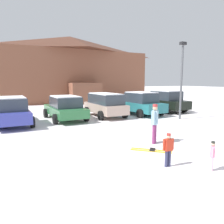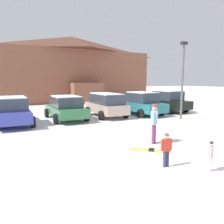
{
  "view_description": "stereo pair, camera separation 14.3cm",
  "coord_description": "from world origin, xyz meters",
  "px_view_note": "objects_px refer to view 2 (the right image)",
  "views": [
    {
      "loc": [
        -4.25,
        -2.54,
        2.64
      ],
      "look_at": [
        0.89,
        7.43,
        1.02
      ],
      "focal_mm": 35.0,
      "sensor_mm": 36.0,
      "label": 1
    },
    {
      "loc": [
        -4.13,
        -2.61,
        2.64
      ],
      "look_at": [
        0.89,
        7.43,
        1.02
      ],
      "focal_mm": 35.0,
      "sensor_mm": 36.0,
      "label": 2
    }
  ],
  "objects_px": {
    "parked_beige_suv": "(106,104)",
    "parked_teal_hatchback": "(141,103)",
    "parked_black_sedan": "(166,101)",
    "lamp_post": "(183,76)",
    "ski_lodge": "(73,68)",
    "skier_child_in_pink_snowsuit": "(211,155)",
    "pair_of_skis": "(150,150)",
    "parked_blue_hatchback": "(12,111)",
    "parked_green_coupe": "(66,108)",
    "skier_adult_in_blue_parka": "(154,121)",
    "skier_child_in_red_jacket": "(166,148)"
  },
  "relations": [
    {
      "from": "parked_beige_suv",
      "to": "parked_teal_hatchback",
      "type": "bearing_deg",
      "value": -6.43
    },
    {
      "from": "parked_black_sedan",
      "to": "lamp_post",
      "type": "height_order",
      "value": "lamp_post"
    },
    {
      "from": "ski_lodge",
      "to": "parked_black_sedan",
      "type": "relative_size",
      "value": 4.11
    },
    {
      "from": "parked_teal_hatchback",
      "to": "parked_black_sedan",
      "type": "relative_size",
      "value": 0.99
    },
    {
      "from": "parked_beige_suv",
      "to": "parked_black_sedan",
      "type": "height_order",
      "value": "parked_black_sedan"
    },
    {
      "from": "parked_black_sedan",
      "to": "skier_child_in_pink_snowsuit",
      "type": "height_order",
      "value": "parked_black_sedan"
    },
    {
      "from": "pair_of_skis",
      "to": "parked_blue_hatchback",
      "type": "bearing_deg",
      "value": 119.73
    },
    {
      "from": "ski_lodge",
      "to": "skier_child_in_pink_snowsuit",
      "type": "height_order",
      "value": "ski_lodge"
    },
    {
      "from": "parked_green_coupe",
      "to": "parked_beige_suv",
      "type": "height_order",
      "value": "parked_beige_suv"
    },
    {
      "from": "parked_blue_hatchback",
      "to": "skier_child_in_pink_snowsuit",
      "type": "distance_m",
      "value": 11.17
    },
    {
      "from": "parked_blue_hatchback",
      "to": "parked_black_sedan",
      "type": "relative_size",
      "value": 0.99
    },
    {
      "from": "parked_beige_suv",
      "to": "skier_child_in_pink_snowsuit",
      "type": "xyz_separation_m",
      "value": [
        -1.45,
        -10.31,
        -0.42
      ]
    },
    {
      "from": "parked_blue_hatchback",
      "to": "pair_of_skis",
      "type": "distance_m",
      "value": 8.96
    },
    {
      "from": "ski_lodge",
      "to": "parked_black_sedan",
      "type": "distance_m",
      "value": 15.48
    },
    {
      "from": "ski_lodge",
      "to": "skier_adult_in_blue_parka",
      "type": "bearing_deg",
      "value": -98.0
    },
    {
      "from": "parked_black_sedan",
      "to": "pair_of_skis",
      "type": "distance_m",
      "value": 11.42
    },
    {
      "from": "parked_green_coupe",
      "to": "pair_of_skis",
      "type": "bearing_deg",
      "value": -82.34
    },
    {
      "from": "parked_black_sedan",
      "to": "skier_child_in_red_jacket",
      "type": "height_order",
      "value": "parked_black_sedan"
    },
    {
      "from": "parked_green_coupe",
      "to": "lamp_post",
      "type": "height_order",
      "value": "lamp_post"
    },
    {
      "from": "ski_lodge",
      "to": "parked_black_sedan",
      "type": "xyz_separation_m",
      "value": [
        3.95,
        -14.58,
        -3.39
      ]
    },
    {
      "from": "ski_lodge",
      "to": "parked_beige_suv",
      "type": "bearing_deg",
      "value": -97.48
    },
    {
      "from": "ski_lodge",
      "to": "parked_green_coupe",
      "type": "bearing_deg",
      "value": -108.48
    },
    {
      "from": "parked_teal_hatchback",
      "to": "pair_of_skis",
      "type": "height_order",
      "value": "parked_teal_hatchback"
    },
    {
      "from": "parked_beige_suv",
      "to": "parked_blue_hatchback",
      "type": "bearing_deg",
      "value": -177.7
    },
    {
      "from": "parked_blue_hatchback",
      "to": "parked_teal_hatchback",
      "type": "relative_size",
      "value": 1.0
    },
    {
      "from": "ski_lodge",
      "to": "parked_beige_suv",
      "type": "xyz_separation_m",
      "value": [
        -1.95,
        -14.89,
        -3.36
      ]
    },
    {
      "from": "lamp_post",
      "to": "skier_adult_in_blue_parka",
      "type": "bearing_deg",
      "value": -143.54
    },
    {
      "from": "parked_green_coupe",
      "to": "skier_child_in_pink_snowsuit",
      "type": "bearing_deg",
      "value": -81.66
    },
    {
      "from": "parked_beige_suv",
      "to": "pair_of_skis",
      "type": "xyz_separation_m",
      "value": [
        -1.88,
        -8.0,
        -0.9
      ]
    },
    {
      "from": "parked_teal_hatchback",
      "to": "pair_of_skis",
      "type": "xyz_separation_m",
      "value": [
        -4.74,
        -7.68,
        -0.86
      ]
    },
    {
      "from": "skier_child_in_pink_snowsuit",
      "to": "lamp_post",
      "type": "xyz_separation_m",
      "value": [
        5.57,
        6.97,
        2.43
      ]
    },
    {
      "from": "parked_blue_hatchback",
      "to": "lamp_post",
      "type": "bearing_deg",
      "value": -16.44
    },
    {
      "from": "parked_beige_suv",
      "to": "parked_black_sedan",
      "type": "bearing_deg",
      "value": 2.95
    },
    {
      "from": "ski_lodge",
      "to": "parked_black_sedan",
      "type": "height_order",
      "value": "ski_lodge"
    },
    {
      "from": "ski_lodge",
      "to": "parked_green_coupe",
      "type": "height_order",
      "value": "ski_lodge"
    },
    {
      "from": "skier_child_in_pink_snowsuit",
      "to": "skier_child_in_red_jacket",
      "type": "relative_size",
      "value": 0.85
    },
    {
      "from": "skier_child_in_red_jacket",
      "to": "lamp_post",
      "type": "height_order",
      "value": "lamp_post"
    },
    {
      "from": "ski_lodge",
      "to": "skier_child_in_pink_snowsuit",
      "type": "xyz_separation_m",
      "value": [
        -3.4,
        -25.19,
        -3.78
      ]
    },
    {
      "from": "ski_lodge",
      "to": "pair_of_skis",
      "type": "xyz_separation_m",
      "value": [
        -3.84,
        -22.89,
        -4.26
      ]
    },
    {
      "from": "ski_lodge",
      "to": "pair_of_skis",
      "type": "height_order",
      "value": "ski_lodge"
    },
    {
      "from": "parked_teal_hatchback",
      "to": "skier_child_in_red_jacket",
      "type": "xyz_separation_m",
      "value": [
        -5.24,
        -9.15,
        -0.29
      ]
    },
    {
      "from": "parked_black_sedan",
      "to": "lamp_post",
      "type": "xyz_separation_m",
      "value": [
        -1.78,
        -3.64,
        2.04
      ]
    },
    {
      "from": "parked_blue_hatchback",
      "to": "skier_child_in_red_jacket",
      "type": "bearing_deg",
      "value": -66.95
    },
    {
      "from": "parked_black_sedan",
      "to": "skier_child_in_pink_snowsuit",
      "type": "distance_m",
      "value": 12.91
    },
    {
      "from": "parked_teal_hatchback",
      "to": "skier_child_in_pink_snowsuit",
      "type": "height_order",
      "value": "parked_teal_hatchback"
    },
    {
      "from": "parked_black_sedan",
      "to": "lamp_post",
      "type": "distance_m",
      "value": 4.53
    },
    {
      "from": "skier_adult_in_blue_parka",
      "to": "skier_child_in_red_jacket",
      "type": "bearing_deg",
      "value": -118.93
    },
    {
      "from": "skier_child_in_red_jacket",
      "to": "skier_adult_in_blue_parka",
      "type": "bearing_deg",
      "value": 61.07
    },
    {
      "from": "pair_of_skis",
      "to": "lamp_post",
      "type": "distance_m",
      "value": 8.15
    },
    {
      "from": "skier_adult_in_blue_parka",
      "to": "pair_of_skis",
      "type": "xyz_separation_m",
      "value": [
        -0.73,
        -0.77,
        -0.92
      ]
    }
  ]
}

